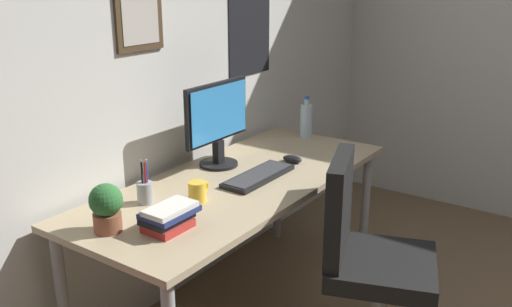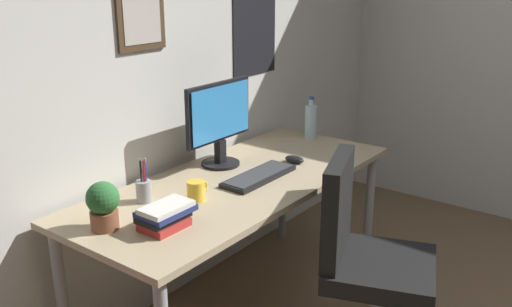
% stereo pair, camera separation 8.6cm
% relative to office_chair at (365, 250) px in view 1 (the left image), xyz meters
% --- Properties ---
extents(wall_back, '(4.40, 0.10, 2.60)m').
position_rel_office_chair_xyz_m(wall_back, '(-0.11, 1.10, 0.77)').
color(wall_back, silver).
rests_on(wall_back, ground_plane).
extents(desk, '(1.78, 0.74, 0.74)m').
position_rel_office_chair_xyz_m(desk, '(-0.05, 0.65, 0.14)').
color(desk, tan).
rests_on(desk, ground_plane).
extents(office_chair, '(0.59, 0.60, 0.95)m').
position_rel_office_chair_xyz_m(office_chair, '(0.00, 0.00, 0.00)').
color(office_chair, black).
rests_on(office_chair, ground_plane).
extents(monitor, '(0.46, 0.20, 0.43)m').
position_rel_office_chair_xyz_m(monitor, '(0.05, 0.86, 0.45)').
color(monitor, black).
rests_on(monitor, desk).
extents(keyboard, '(0.43, 0.15, 0.03)m').
position_rel_office_chair_xyz_m(keyboard, '(0.02, 0.58, 0.22)').
color(keyboard, black).
rests_on(keyboard, desk).
extents(computer_mouse, '(0.06, 0.11, 0.04)m').
position_rel_office_chair_xyz_m(computer_mouse, '(0.32, 0.57, 0.23)').
color(computer_mouse, black).
rests_on(computer_mouse, desk).
extents(water_bottle, '(0.07, 0.07, 0.25)m').
position_rel_office_chair_xyz_m(water_bottle, '(0.76, 0.75, 0.31)').
color(water_bottle, silver).
rests_on(water_bottle, desk).
extents(coffee_mug_near, '(0.12, 0.08, 0.09)m').
position_rel_office_chair_xyz_m(coffee_mug_near, '(-0.37, 0.64, 0.25)').
color(coffee_mug_near, yellow).
rests_on(coffee_mug_near, desk).
extents(potted_plant, '(0.13, 0.13, 0.19)m').
position_rel_office_chair_xyz_m(potted_plant, '(-0.79, 0.73, 0.31)').
color(potted_plant, brown).
rests_on(potted_plant, desk).
extents(pen_cup, '(0.07, 0.07, 0.20)m').
position_rel_office_chair_xyz_m(pen_cup, '(-0.51, 0.81, 0.26)').
color(pen_cup, '#9EA0A5').
rests_on(pen_cup, desk).
extents(book_stack_left, '(0.22, 0.15, 0.10)m').
position_rel_office_chair_xyz_m(book_stack_left, '(-0.64, 0.55, 0.26)').
color(book_stack_left, '#B22D28').
rests_on(book_stack_left, desk).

